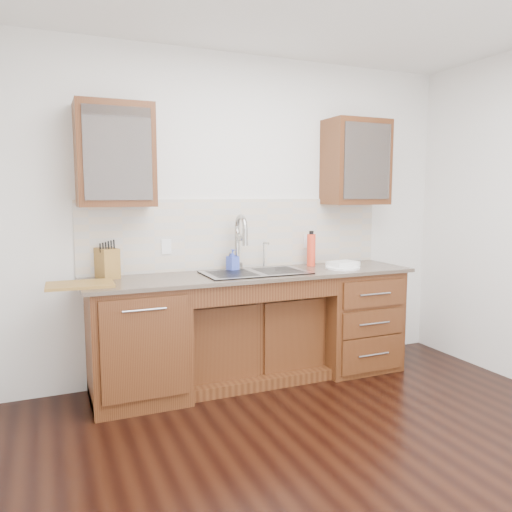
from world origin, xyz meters
name	(u,v)px	position (x,y,z in m)	size (l,w,h in m)	color
ground	(352,474)	(0.00, 0.00, -0.05)	(4.00, 3.50, 0.10)	black
wall_back	(238,217)	(0.00, 1.80, 1.35)	(4.00, 0.10, 2.70)	white
base_cabinet_left	(137,342)	(-0.95, 1.44, 0.44)	(0.70, 0.62, 0.88)	#593014
base_cabinet_center	(250,337)	(0.00, 1.53, 0.35)	(1.20, 0.44, 0.70)	#593014
base_cabinet_right	(352,318)	(0.95, 1.44, 0.44)	(0.70, 0.62, 0.88)	#593014
countertop	(255,275)	(0.00, 1.43, 0.90)	(2.70, 0.65, 0.03)	#84705B
backsplash	(241,234)	(0.00, 1.74, 1.21)	(2.70, 0.02, 0.59)	beige
sink	(256,283)	(0.00, 1.41, 0.83)	(0.84, 0.46, 0.19)	#9E9EA5
faucet	(237,246)	(-0.07, 1.64, 1.11)	(0.04, 0.04, 0.40)	#999993
filter_tap	(264,254)	(0.18, 1.65, 1.03)	(0.02, 0.02, 0.24)	#999993
upper_cabinet_left	(115,155)	(-1.05, 1.58, 1.83)	(0.55, 0.34, 0.75)	#593014
upper_cabinet_right	(356,162)	(1.05, 1.58, 1.83)	(0.55, 0.34, 0.75)	#593014
outlet_left	(166,247)	(-0.65, 1.73, 1.12)	(0.08, 0.01, 0.12)	white
outlet_right	(308,241)	(0.65, 1.73, 1.12)	(0.08, 0.01, 0.12)	white
soap_bottle	(233,260)	(-0.13, 1.60, 1.00)	(0.08, 0.08, 0.18)	#3C50C4
water_bottle	(311,250)	(0.62, 1.60, 1.05)	(0.08, 0.08, 0.28)	red
plate	(343,268)	(0.78, 1.35, 0.92)	(0.29, 0.29, 0.02)	white
dish_towel	(343,264)	(0.82, 1.40, 0.94)	(0.24, 0.18, 0.04)	#E9E5C6
knife_block	(107,263)	(-1.12, 1.64, 1.02)	(0.12, 0.20, 0.23)	brown
cutting_board	(80,285)	(-1.34, 1.36, 0.92)	(0.45, 0.31, 0.02)	#945C37
cup_left_a	(107,162)	(-1.10, 1.58, 1.78)	(0.13, 0.13, 0.10)	silver
cup_left_b	(133,163)	(-0.92, 1.58, 1.77)	(0.10, 0.10, 0.09)	silver
cup_right_a	(345,168)	(0.94, 1.58, 1.77)	(0.12, 0.12, 0.09)	white
cup_right_b	(367,168)	(1.17, 1.58, 1.77)	(0.11, 0.11, 0.10)	white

